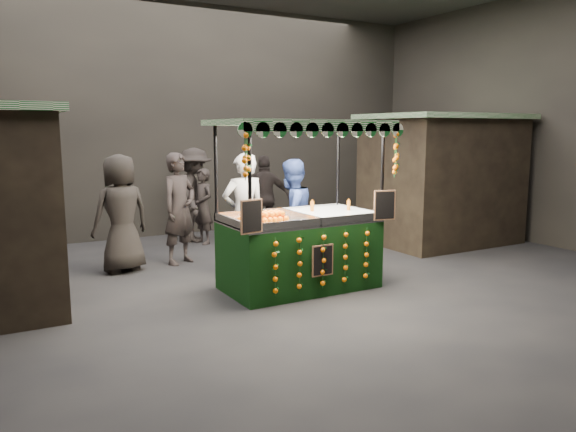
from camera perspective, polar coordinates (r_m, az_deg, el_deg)
ground at (r=8.10m, az=0.26°, el=-7.52°), size 12.00×12.00×0.00m
market_hall at (r=7.85m, az=0.28°, el=16.90°), size 12.10×10.10×5.05m
neighbour_stall_right at (r=11.71m, az=15.55°, el=3.75°), size 3.00×2.20×2.60m
juice_stall at (r=7.97m, az=1.39°, el=-2.25°), size 2.50×1.47×2.42m
vendor_grey at (r=8.73m, az=-4.58°, el=0.16°), size 0.73×0.50×1.94m
vendor_blue at (r=9.04m, az=0.33°, el=0.12°), size 1.07×0.95×1.82m
shopper_0 at (r=9.63m, az=-11.14°, el=0.76°), size 0.83×0.73×1.91m
shopper_1 at (r=12.25m, az=11.38°, el=2.07°), size 1.08×1.03×1.75m
shopper_2 at (r=11.65m, az=-2.39°, el=1.94°), size 1.12×0.76×1.76m
shopper_3 at (r=11.51m, az=-9.61°, el=2.16°), size 1.15×1.43×1.93m
shopper_4 at (r=9.29m, az=-16.86°, el=0.25°), size 1.04×0.80×1.91m
shopper_5 at (r=12.43m, az=13.05°, el=1.97°), size 0.82×1.63×1.68m
shopper_6 at (r=11.27m, az=-8.79°, el=1.01°), size 0.47×0.62×1.53m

